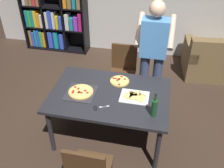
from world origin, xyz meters
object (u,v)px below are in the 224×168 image
at_px(dining_table, 110,98).
at_px(bookshelf, 52,9).
at_px(kitchen_scissors, 99,107).
at_px(second_pizza_plain, 120,81).
at_px(pepperoni_pizza_on_tray, 81,92).
at_px(person_serving_pizza, 153,52).
at_px(wine_bottle, 154,107).
at_px(chair_far_side, 123,68).

distance_m(dining_table, bookshelf, 2.97).
distance_m(dining_table, kitchen_scissors, 0.31).
bearing_deg(bookshelf, dining_table, -53.21).
xyz_separation_m(bookshelf, second_pizza_plain, (1.85, -2.08, -0.15)).
bearing_deg(pepperoni_pizza_on_tray, person_serving_pizza, 45.33).
bearing_deg(bookshelf, kitchen_scissors, -57.44).
relative_size(bookshelf, kitchen_scissors, 9.94).
xyz_separation_m(dining_table, kitchen_scissors, (-0.07, -0.30, 0.08)).
bearing_deg(pepperoni_pizza_on_tray, dining_table, 9.67).
height_order(dining_table, second_pizza_plain, second_pizza_plain).
relative_size(pepperoni_pizza_on_tray, kitchen_scissors, 1.95).
relative_size(bookshelf, wine_bottle, 6.17).
relative_size(pepperoni_pizza_on_tray, wine_bottle, 1.21).
distance_m(person_serving_pizza, wine_bottle, 1.08).
bearing_deg(kitchen_scissors, chair_far_side, 86.89).
bearing_deg(kitchen_scissors, bookshelf, 122.56).
bearing_deg(second_pizza_plain, wine_bottle, -48.47).
bearing_deg(dining_table, wine_bottle, -25.83).
bearing_deg(dining_table, person_serving_pizza, 59.06).
xyz_separation_m(bookshelf, person_serving_pizza, (2.24, -1.59, 0.09)).
xyz_separation_m(chair_far_side, second_pizza_plain, (0.08, -0.71, 0.25)).
bearing_deg(pepperoni_pizza_on_tray, wine_bottle, -13.04).
bearing_deg(dining_table, kitchen_scissors, -103.46).
bearing_deg(kitchen_scissors, dining_table, 76.54).
xyz_separation_m(person_serving_pizza, kitchen_scissors, (-0.54, -1.08, -0.24)).
bearing_deg(pepperoni_pizza_on_tray, second_pizza_plain, 38.55).
relative_size(chair_far_side, person_serving_pizza, 0.51).
height_order(chair_far_side, wine_bottle, wine_bottle).
xyz_separation_m(kitchen_scissors, second_pizza_plain, (0.15, 0.59, 0.01)).
height_order(pepperoni_pizza_on_tray, wine_bottle, wine_bottle).
distance_m(bookshelf, pepperoni_pizza_on_tray, 2.82).
height_order(bookshelf, wine_bottle, bookshelf).
height_order(dining_table, bookshelf, bookshelf).
distance_m(pepperoni_pizza_on_tray, wine_bottle, 0.98).
distance_m(chair_far_side, pepperoni_pizza_on_tray, 1.16).
bearing_deg(person_serving_pizza, dining_table, -120.94).
height_order(dining_table, person_serving_pizza, person_serving_pizza).
height_order(chair_far_side, second_pizza_plain, chair_far_side).
bearing_deg(chair_far_side, bookshelf, 142.37).
relative_size(chair_far_side, wine_bottle, 2.85).
xyz_separation_m(bookshelf, wine_bottle, (2.36, -2.66, -0.04)).
bearing_deg(person_serving_pizza, bookshelf, 144.71).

